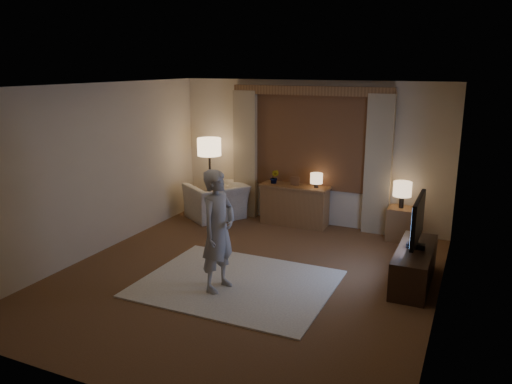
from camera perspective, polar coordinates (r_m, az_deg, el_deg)
The scene contains 13 objects.
room at distance 7.03m, azimuth 0.40°, elevation 1.83°, with size 5.04×5.54×2.64m.
rug at distance 6.81m, azimuth -2.21°, elevation -10.40°, with size 2.50×2.00×0.02m, color #EDE6C7.
sideboard at distance 9.13m, azimuth 4.43°, elevation -1.63°, with size 1.20×0.40×0.70m, color brown.
picture_frame at distance 9.02m, azimuth 4.48°, elevation 1.12°, with size 0.16×0.02×0.20m, color brown.
plant at distance 9.15m, azimuth 2.13°, elevation 1.67°, with size 0.17×0.13×0.30m, color #999999.
table_lamp_sideboard at distance 8.87m, azimuth 6.92°, elevation 1.49°, with size 0.22×0.22×0.30m.
floor_lamp at distance 9.41m, azimuth -5.35°, elevation 4.65°, with size 0.45×0.45×1.53m.
armchair at distance 9.52m, azimuth -4.53°, elevation -1.07°, with size 1.03×0.90×0.67m, color beige.
side_table at distance 8.68m, azimuth 16.12°, elevation -3.51°, with size 0.40×0.40×0.56m, color brown.
table_lamp_side at distance 8.52m, azimuth 16.39°, elevation 0.25°, with size 0.30×0.30×0.44m.
tv_stand at distance 7.06m, azimuth 17.62°, elevation -8.05°, with size 0.45×1.40×0.50m, color black.
tv at distance 6.85m, azimuth 18.01°, elevation -3.11°, with size 0.24×0.97×0.70m.
person at distance 6.37m, azimuth -4.34°, elevation -4.43°, with size 0.58×0.38×1.58m, color #9C9790.
Camera 1 is at (2.79, -5.76, 2.86)m, focal length 35.00 mm.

